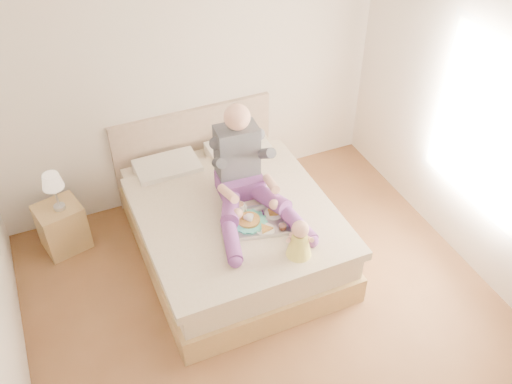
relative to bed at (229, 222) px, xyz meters
name	(u,v)px	position (x,y,z in m)	size (l,w,h in m)	color
room	(292,190)	(0.08, -1.08, 1.19)	(4.02, 4.22, 2.71)	brown
bed	(229,222)	(0.00, 0.00, 0.00)	(1.70, 2.18, 1.00)	#A3814C
nightstand	(62,227)	(-1.48, 0.65, -0.07)	(0.48, 0.44, 0.50)	#A3814C
lamp	(52,183)	(-1.45, 0.63, 0.48)	(0.20, 0.20, 0.40)	#B7B9BE
adult	(244,177)	(0.13, -0.08, 0.57)	(0.80, 1.15, 0.94)	#68317C
tray	(260,219)	(0.14, -0.41, 0.33)	(0.59, 0.51, 0.15)	#B7B9BE
baby	(299,241)	(0.28, -0.88, 0.44)	(0.26, 0.32, 0.35)	#F6EA4D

